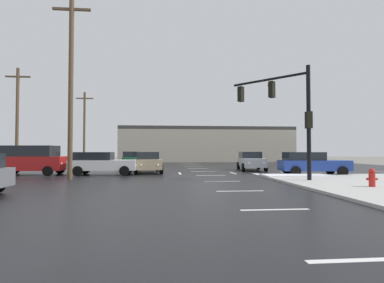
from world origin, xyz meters
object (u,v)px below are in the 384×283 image
at_px(sedan_white, 102,163).
at_px(utility_pole_far, 17,116).
at_px(fire_hydrant, 372,177).
at_px(utility_pole_mid, 71,83).
at_px(traffic_signal_mast, 286,106).
at_px(sedan_blue, 311,163).
at_px(sedan_green, 131,158).
at_px(suv_red, 31,159).
at_px(utility_pole_distant, 84,126).
at_px(sedan_silver, 251,160).
at_px(sedan_tan, 147,162).

relative_size(sedan_white, utility_pole_far, 0.49).
distance_m(fire_hydrant, utility_pole_mid, 16.43).
relative_size(traffic_signal_mast, sedan_blue, 1.32).
bearing_deg(traffic_signal_mast, sedan_green, -10.16).
bearing_deg(suv_red, sedan_green, 67.34).
bearing_deg(utility_pole_far, utility_pole_distant, 74.76).
xyz_separation_m(utility_pole_mid, utility_pole_distant, (-4.84, 22.09, -0.80)).
bearing_deg(sedan_blue, sedan_white, 178.58).
xyz_separation_m(suv_red, utility_pole_far, (-4.17, 6.98, 3.77)).
bearing_deg(utility_pole_distant, utility_pole_far, -105.24).
relative_size(suv_red, sedan_green, 1.06).
xyz_separation_m(suv_red, sedan_silver, (16.69, 3.58, -0.24)).
bearing_deg(sedan_white, traffic_signal_mast, -23.30).
distance_m(sedan_white, utility_pole_distant, 20.10).
bearing_deg(sedan_blue, fire_hydrant, -92.18).
bearing_deg(sedan_white, utility_pole_mid, -107.48).
bearing_deg(suv_red, sedan_silver, 16.32).
distance_m(sedan_blue, utility_pole_distant, 29.10).
height_order(sedan_silver, utility_pole_distant, utility_pole_distant).
bearing_deg(suv_red, fire_hydrant, -23.64).
bearing_deg(sedan_green, utility_pole_far, 106.21).
bearing_deg(fire_hydrant, utility_pole_distant, 124.62).
xyz_separation_m(fire_hydrant, sedan_silver, (-1.55, 13.22, 0.32)).
xyz_separation_m(sedan_blue, suv_red, (-19.23, 2.14, 0.24)).
relative_size(fire_hydrant, utility_pole_far, 0.09).
xyz_separation_m(sedan_blue, sedan_silver, (-2.54, 5.72, 0.00)).
xyz_separation_m(suv_red, utility_pole_distant, (-1.08, 18.33, 3.77)).
height_order(fire_hydrant, sedan_white, sedan_white).
height_order(fire_hydrant, sedan_blue, sedan_blue).
distance_m(suv_red, utility_pole_far, 8.96).
bearing_deg(traffic_signal_mast, utility_pole_mid, 39.60).
xyz_separation_m(sedan_white, sedan_silver, (11.78, 4.01, 0.00)).
relative_size(sedan_blue, utility_pole_mid, 0.43).
distance_m(fire_hydrant, sedan_white, 16.20).
distance_m(sedan_green, utility_pole_mid, 15.79).
bearing_deg(sedan_green, suv_red, 146.29).
bearing_deg(sedan_white, sedan_green, 87.69).
bearing_deg(traffic_signal_mast, fire_hydrant, 166.00).
distance_m(traffic_signal_mast, sedan_white, 12.74).
bearing_deg(sedan_green, fire_hydrant, -155.66).
distance_m(traffic_signal_mast, fire_hydrant, 5.90).
height_order(sedan_blue, sedan_white, same).
bearing_deg(traffic_signal_mast, utility_pole_distant, -6.39).
distance_m(sedan_white, sedan_silver, 12.45).
height_order(sedan_blue, sedan_tan, same).
height_order(sedan_tan, utility_pole_distant, utility_pole_distant).
xyz_separation_m(sedan_silver, utility_pole_far, (-20.85, 3.41, 4.01)).
bearing_deg(sedan_green, sedan_silver, -131.33).
distance_m(fire_hydrant, sedan_tan, 15.19).
bearing_deg(utility_pole_far, sedan_tan, -24.18).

